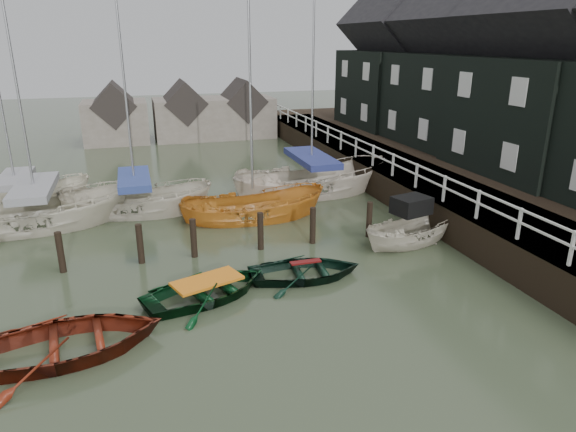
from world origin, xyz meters
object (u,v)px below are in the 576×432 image
object	(u,v)px
rowboat_dkgreen	(305,277)
sailboat_e	(20,208)
rowboat_red	(68,354)
motorboat	(411,240)
sailboat_a	(40,226)
sailboat_c	(253,218)
sailboat_b	(137,211)
sailboat_d	(311,192)
rowboat_green	(208,297)

from	to	relation	value
rowboat_dkgreen	sailboat_e	size ratio (longest dim) A/B	0.36
rowboat_red	motorboat	size ratio (longest dim) A/B	1.01
sailboat_a	sailboat_c	size ratio (longest dim) A/B	1.08
rowboat_dkgreen	sailboat_b	bearing A→B (deg)	36.24
motorboat	sailboat_a	xyz separation A→B (m)	(-13.65, 5.85, -0.04)
sailboat_e	sailboat_b	bearing A→B (deg)	-121.31
rowboat_red	rowboat_dkgreen	world-z (taller)	rowboat_red
sailboat_c	sailboat_d	world-z (taller)	sailboat_d
rowboat_green	sailboat_b	distance (m)	8.97
rowboat_red	sailboat_b	xyz separation A→B (m)	(1.87, 10.71, 0.06)
rowboat_red	sailboat_a	xyz separation A→B (m)	(-1.96, 9.93, 0.06)
sailboat_a	sailboat_b	xyz separation A→B (m)	(3.84, 0.78, 0.01)
motorboat	sailboat_e	xyz separation A→B (m)	(-14.86, 8.56, -0.04)
rowboat_green	motorboat	size ratio (longest dim) A/B	0.85
sailboat_a	sailboat_c	xyz separation A→B (m)	(8.58, -1.41, -0.05)
sailboat_d	sailboat_e	size ratio (longest dim) A/B	1.25
rowboat_red	sailboat_d	size ratio (longest dim) A/B	0.37
sailboat_e	rowboat_red	bearing A→B (deg)	-176.19
sailboat_a	sailboat_d	xyz separation A→B (m)	(12.18, 1.36, -0.00)
sailboat_b	sailboat_c	bearing A→B (deg)	-102.88
sailboat_e	motorboat	bearing A→B (deg)	-130.22
rowboat_dkgreen	sailboat_b	xyz separation A→B (m)	(-5.02, 8.34, 0.06)
rowboat_green	sailboat_c	xyz separation A→B (m)	(2.93, 6.59, 0.01)
sailboat_e	rowboat_green	bearing A→B (deg)	-157.64
rowboat_dkgreen	sailboat_d	distance (m)	9.52
sailboat_a	motorboat	bearing A→B (deg)	-118.74
rowboat_dkgreen	sailboat_a	world-z (taller)	sailboat_a
sailboat_a	rowboat_green	bearing A→B (deg)	-150.33
rowboat_dkgreen	sailboat_d	size ratio (longest dim) A/B	0.29
motorboat	sailboat_a	distance (m)	14.85
rowboat_dkgreen	sailboat_e	xyz separation A→B (m)	(-10.06, 10.28, 0.06)
motorboat	sailboat_d	xyz separation A→B (m)	(-1.48, 7.20, -0.04)
rowboat_green	rowboat_dkgreen	xyz separation A→B (m)	(3.20, 0.44, 0.00)
sailboat_b	sailboat_d	size ratio (longest dim) A/B	1.00
sailboat_a	sailboat_c	world-z (taller)	sailboat_a
sailboat_a	sailboat_e	world-z (taller)	sailboat_a
rowboat_red	sailboat_a	distance (m)	10.12
sailboat_c	sailboat_e	size ratio (longest dim) A/B	1.04
rowboat_green	sailboat_d	world-z (taller)	sailboat_d
sailboat_b	sailboat_c	xyz separation A→B (m)	(4.74, -2.19, -0.05)
sailboat_b	sailboat_e	bearing A→B (deg)	80.88
rowboat_red	sailboat_e	distance (m)	13.04
rowboat_red	rowboat_dkgreen	size ratio (longest dim) A/B	1.27
rowboat_red	sailboat_c	distance (m)	10.78
rowboat_dkgreen	sailboat_e	world-z (taller)	sailboat_e
sailboat_a	sailboat_b	bearing A→B (deg)	-84.10
sailboat_c	sailboat_d	xyz separation A→B (m)	(3.60, 2.77, 0.05)
rowboat_red	sailboat_e	xyz separation A→B (m)	(-3.17, 12.65, 0.06)
rowboat_dkgreen	sailboat_a	distance (m)	11.65
sailboat_d	sailboat_a	bearing A→B (deg)	96.45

